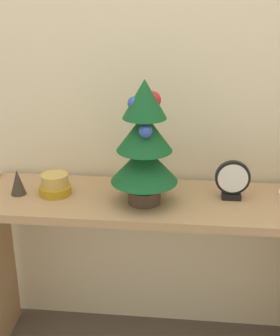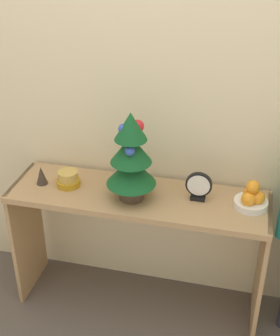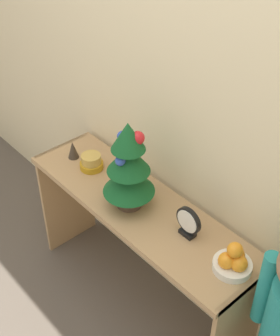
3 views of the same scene
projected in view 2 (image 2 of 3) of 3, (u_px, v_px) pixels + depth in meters
ground_plane at (130, 325)px, 2.42m from camera, size 12.00×12.00×0.00m
back_wall at (149, 67)px, 2.15m from camera, size 7.00×0.05×2.50m
console_table at (138, 220)px, 2.31m from camera, size 1.25×0.36×0.69m
mini_tree at (131, 157)px, 2.10m from camera, size 0.23×0.23×0.43m
fruit_bowl at (252, 198)px, 2.12m from camera, size 0.16×0.16×0.14m
singing_bowl at (68, 179)px, 2.29m from camera, size 0.12×0.12×0.08m
desk_clock at (199, 187)px, 2.16m from camera, size 0.12×0.04×0.14m
figurine at (41, 175)px, 2.30m from camera, size 0.06×0.06×0.10m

